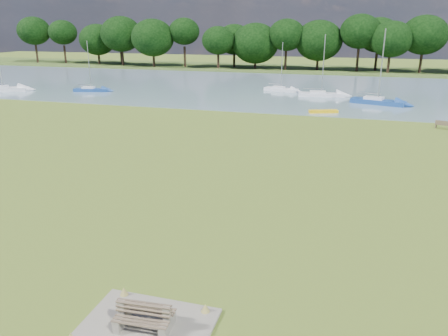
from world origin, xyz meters
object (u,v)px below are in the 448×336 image
(sailboat_2, at_px, (377,100))
(riverbank_bench, at_px, (443,125))
(sailboat_6, at_px, (281,88))
(bench_pair, at_px, (144,317))
(kayak, at_px, (323,111))
(sailboat_0, at_px, (2,88))
(sailboat_4, at_px, (321,93))
(sailboat_3, at_px, (91,89))

(sailboat_2, bearing_deg, riverbank_bench, -49.31)
(riverbank_bench, xyz_separation_m, sailboat_6, (-18.34, 19.63, 0.04))
(bench_pair, relative_size, kayak, 0.60)
(sailboat_0, relative_size, sailboat_4, 0.99)
(riverbank_bench, bearing_deg, kayak, 178.97)
(sailboat_0, bearing_deg, riverbank_bench, -31.87)
(sailboat_3, distance_m, sailboat_4, 32.53)
(bench_pair, height_order, sailboat_6, sailboat_6)
(sailboat_3, distance_m, sailboat_6, 27.41)
(riverbank_bench, bearing_deg, sailboat_4, 148.64)
(kayak, height_order, sailboat_4, sailboat_4)
(riverbank_bench, xyz_separation_m, sailboat_4, (-12.35, 16.32, 0.06))
(riverbank_bench, distance_m, sailboat_0, 57.69)
(sailboat_0, height_order, sailboat_2, sailboat_2)
(sailboat_6, bearing_deg, sailboat_4, -13.32)
(sailboat_2, bearing_deg, sailboat_3, -162.44)
(sailboat_4, bearing_deg, sailboat_2, -37.42)
(sailboat_2, height_order, sailboat_3, sailboat_2)
(bench_pair, xyz_separation_m, sailboat_3, (-30.39, 44.87, -0.03))
(riverbank_bench, bearing_deg, sailboat_2, 135.40)
(sailboat_2, relative_size, sailboat_4, 1.10)
(bench_pair, xyz_separation_m, sailboat_0, (-42.96, 41.62, 0.01))
(riverbank_bench, height_order, sailboat_0, sailboat_0)
(sailboat_3, bearing_deg, sailboat_4, -5.98)
(sailboat_0, relative_size, sailboat_2, 0.90)
(bench_pair, distance_m, sailboat_4, 49.71)
(kayak, relative_size, sailboat_0, 0.40)
(sailboat_0, bearing_deg, sailboat_3, -9.16)
(bench_pair, distance_m, kayak, 38.12)
(sailboat_0, bearing_deg, sailboat_6, -7.28)
(bench_pair, bearing_deg, sailboat_4, 83.98)
(sailboat_2, xyz_separation_m, sailboat_4, (-7.03, 4.31, -0.11))
(sailboat_2, distance_m, sailboat_4, 8.25)
(kayak, distance_m, sailboat_4, 11.74)
(riverbank_bench, distance_m, sailboat_2, 13.14)
(bench_pair, bearing_deg, sailboat_3, 120.14)
(sailboat_6, bearing_deg, sailboat_2, -14.72)
(sailboat_6, bearing_deg, bench_pair, -69.85)
(sailboat_4, bearing_deg, sailboat_0, -175.73)
(kayak, distance_m, sailboat_6, 16.61)
(sailboat_3, relative_size, sailboat_6, 1.03)
(bench_pair, relative_size, sailboat_3, 0.27)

